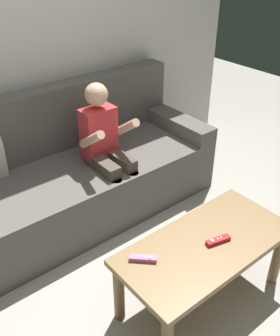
{
  "coord_description": "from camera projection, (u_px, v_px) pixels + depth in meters",
  "views": [
    {
      "loc": [
        -0.92,
        -0.9,
        1.86
      ],
      "look_at": [
        0.35,
        0.67,
        0.6
      ],
      "focal_mm": 41.06,
      "sensor_mm": 36.0,
      "label": 1
    }
  ],
  "objects": [
    {
      "name": "game_remote_red_center",
      "position": [
        218.0,
        240.0,
        2.05
      ],
      "size": [
        0.14,
        0.07,
        0.03
      ],
      "color": "red",
      "rests_on": "coffee_table"
    },
    {
      "name": "wall_back",
      "position": [
        3.0,
        39.0,
        2.5
      ],
      "size": [
        4.19,
        0.05,
        2.5
      ],
      "primitive_type": "cube",
      "color": "beige",
      "rests_on": "ground"
    },
    {
      "name": "couch",
      "position": [
        77.0,
        173.0,
        2.87
      ],
      "size": [
        2.01,
        0.8,
        0.91
      ],
      "color": "#56514C",
      "rests_on": "ground"
    },
    {
      "name": "person_seated_on_couch",
      "position": [
        107.0,
        146.0,
        2.68
      ],
      "size": [
        0.34,
        0.42,
        1.0
      ],
      "color": "#4C4238",
      "rests_on": "ground"
    },
    {
      "name": "coffee_table",
      "position": [
        205.0,
        253.0,
        2.09
      ],
      "size": [
        1.0,
        0.48,
        0.44
      ],
      "color": "brown",
      "rests_on": "ground"
    },
    {
      "name": "ground_plane",
      "position": [
        167.0,
        336.0,
        2.07
      ],
      "size": [
        8.38,
        8.38,
        0.0
      ],
      "primitive_type": "plane",
      "color": "#9E998E"
    },
    {
      "name": "game_remote_pink_near_edge",
      "position": [
        143.0,
        258.0,
        1.94
      ],
      "size": [
        0.13,
        0.12,
        0.03
      ],
      "color": "pink",
      "rests_on": "coffee_table"
    }
  ]
}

